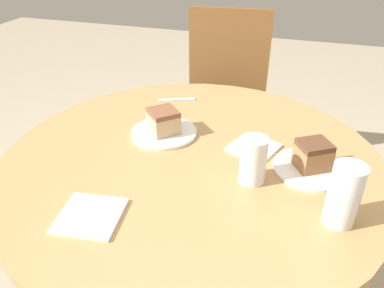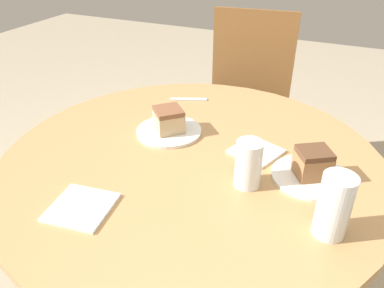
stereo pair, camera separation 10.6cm
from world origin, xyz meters
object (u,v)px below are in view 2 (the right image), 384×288
(plate_far, at_px, (169,131))
(glass_lemonade, at_px, (248,166))
(cake_slice_near, at_px, (313,163))
(chair, at_px, (245,100))
(glass_water, at_px, (333,209))
(cake_slice_far, at_px, (169,120))
(plate_near, at_px, (310,176))

(plate_far, height_order, glass_lemonade, glass_lemonade)
(cake_slice_near, bearing_deg, chair, 115.52)
(chair, height_order, glass_water, chair)
(cake_slice_far, relative_size, glass_water, 0.80)
(plate_far, distance_m, cake_slice_far, 0.04)
(plate_far, distance_m, glass_lemonade, 0.35)
(chair, distance_m, cake_slice_far, 0.92)
(cake_slice_far, distance_m, glass_water, 0.58)
(cake_slice_far, bearing_deg, plate_near, -8.29)
(plate_near, bearing_deg, chair, 115.52)
(chair, height_order, cake_slice_far, chair)
(plate_near, bearing_deg, glass_water, -70.23)
(plate_near, distance_m, glass_lemonade, 0.18)
(plate_near, distance_m, cake_slice_far, 0.46)
(plate_near, height_order, cake_slice_far, cake_slice_far)
(glass_lemonade, bearing_deg, chair, 106.38)
(plate_near, relative_size, cake_slice_near, 1.85)
(glass_lemonade, relative_size, glass_water, 0.84)
(glass_water, bearing_deg, cake_slice_far, 153.91)
(plate_far, relative_size, cake_slice_near, 1.89)
(cake_slice_near, distance_m, glass_lemonade, 0.17)
(chair, distance_m, glass_water, 1.28)
(chair, relative_size, plate_far, 4.44)
(plate_far, height_order, cake_slice_near, cake_slice_near)
(plate_far, height_order, glass_water, glass_water)
(plate_near, distance_m, cake_slice_near, 0.04)
(chair, relative_size, glass_water, 6.12)
(cake_slice_far, bearing_deg, glass_water, -26.09)
(chair, bearing_deg, glass_lemonade, -79.95)
(cake_slice_near, bearing_deg, glass_lemonade, -147.10)
(chair, distance_m, plate_far, 0.91)
(cake_slice_near, bearing_deg, cake_slice_far, 171.71)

